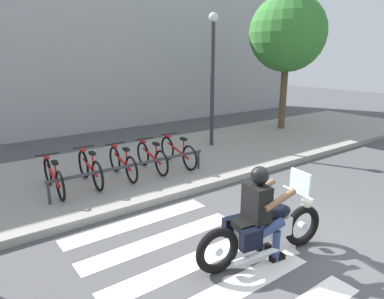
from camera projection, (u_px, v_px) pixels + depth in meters
The scene contains 17 objects.
ground_plane at pixel (297, 255), 5.24m from camera, with size 48.00×48.00×0.00m, color #4C4C4F.
sidewalk at pixel (140, 167), 9.11m from camera, with size 24.00×4.40×0.15m, color gray.
crosswalk_stripe_2 at pixel (227, 292), 4.41m from camera, with size 2.80×0.40×0.01m, color white.
crosswalk_stripe_3 at pixel (190, 263), 5.03m from camera, with size 2.80×0.40×0.01m, color white.
crosswalk_stripe_4 at pixel (161, 240), 5.65m from camera, with size 2.80×0.40×0.01m, color white.
crosswalk_stripe_5 at pixel (138, 222), 6.27m from camera, with size 2.80×0.40×0.01m, color white.
motorcycle at pixel (264, 229), 5.05m from camera, with size 2.23×0.77×1.26m.
rider at pixel (261, 207), 4.92m from camera, with size 0.69×0.61×1.46m.
bicycle_0 at pixel (54, 177), 7.13m from camera, with size 0.48×1.69×0.75m.
bicycle_1 at pixel (90, 169), 7.57m from camera, with size 0.48×1.62×0.80m.
bicycle_2 at pixel (123, 163), 8.03m from camera, with size 0.48×1.60×0.76m.
bicycle_3 at pixel (152, 157), 8.47m from camera, with size 0.48×1.60×0.76m.
bicycle_4 at pixel (178, 152), 8.92m from camera, with size 0.48×1.73×0.78m.
bike_rack at pixel (133, 166), 7.58m from camera, with size 3.72×0.07×0.49m.
street_lamp at pixel (213, 69), 10.37m from camera, with size 0.28×0.28×4.12m.
tree_near_rack at pixel (288, 34), 12.59m from camera, with size 2.80×2.80×5.09m.
building_backdrop at pixel (62, 42), 12.63m from camera, with size 24.00×1.20×6.79m, color #AAAAAA.
Camera 1 is at (-4.04, -2.76, 2.95)m, focal length 32.23 mm.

